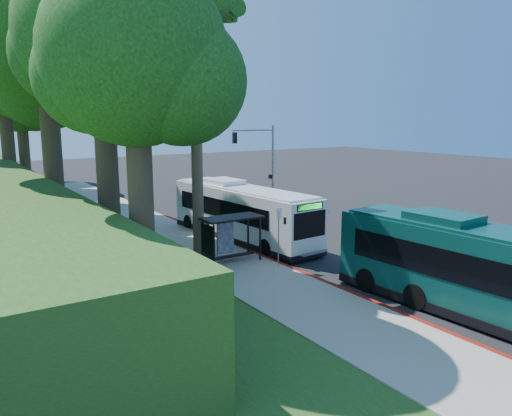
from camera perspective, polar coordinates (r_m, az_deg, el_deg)
ground at (r=33.06m, az=5.08°, el=-3.14°), size 140.00×140.00×0.00m
sidewalk at (r=29.20m, az=-6.27°, el=-4.88°), size 4.50×70.00×0.12m
red_curb at (r=27.05m, az=2.00°, el=-6.06°), size 0.25×30.00×0.13m
grass_verge at (r=31.90m, az=-19.63°, el=-4.18°), size 8.00×70.00×0.06m
bus_shelter at (r=26.36m, az=-3.42°, el=-2.60°), size 3.20×1.51×2.55m
stop_sign_pole at (r=25.52m, az=2.60°, el=-2.39°), size 0.35×0.06×3.17m
traffic_signal_pole at (r=42.57m, az=0.80°, el=5.98°), size 4.10×0.30×7.00m
palm_tree at (r=26.82m, az=-7.09°, el=20.31°), size 4.20×4.20×14.40m
tree_0 at (r=26.47m, az=-17.12°, el=17.50°), size 8.40×8.00×15.70m
tree_1 at (r=34.14m, az=-22.91°, el=18.06°), size 10.50×10.00×18.26m
tree_2 at (r=42.00m, az=-22.74°, el=13.40°), size 8.82×8.40×15.12m
tree_3 at (r=49.68m, az=-26.98°, el=14.25°), size 10.08×9.60×17.28m
tree_4 at (r=57.80m, az=-25.25°, el=11.46°), size 8.40×8.00×14.14m
tree_5 at (r=65.84m, az=-25.37°, el=10.54°), size 7.35×7.00×12.86m
tree_6 at (r=20.49m, az=-13.37°, el=15.64°), size 7.56×7.20×13.74m
white_bus at (r=31.53m, az=-1.71°, el=-0.43°), size 3.53×12.52×3.68m
teal_bus at (r=21.11m, az=24.94°, el=-6.68°), size 3.53×13.15×3.88m
pickup at (r=41.52m, az=-3.02°, el=0.72°), size 3.00×5.52×1.47m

